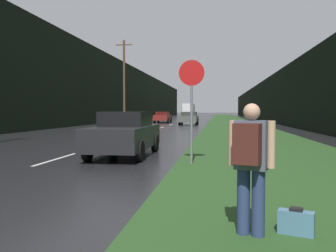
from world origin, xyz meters
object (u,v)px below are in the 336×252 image
at_px(stop_sign, 191,100).
at_px(car_oncoming, 163,117).
at_px(suitcase, 296,223).
at_px(delivery_truck, 189,110).
at_px(hitchhiker_with_backpack, 250,161).
at_px(car_passing_near, 125,134).
at_px(car_passing_far, 189,118).

relative_size(stop_sign, car_oncoming, 0.62).
height_order(suitcase, delivery_truck, delivery_truck).
height_order(stop_sign, hitchhiker_with_backpack, stop_sign).
distance_m(hitchhiker_with_backpack, car_passing_near, 8.20).
xyz_separation_m(suitcase, car_passing_near, (-4.08, 7.27, 0.59)).
bearing_deg(hitchhiker_with_backpack, car_passing_far, 115.46).
xyz_separation_m(hitchhiker_with_backpack, suitcase, (0.56, 0.13, -0.77)).
bearing_deg(hitchhiker_with_backpack, delivery_truck, 114.74).
distance_m(stop_sign, car_passing_near, 3.10).
bearing_deg(hitchhiker_with_backpack, car_passing_near, 135.05).
bearing_deg(car_passing_near, car_oncoming, -83.42).
relative_size(stop_sign, suitcase, 6.62).
relative_size(car_passing_near, car_passing_far, 1.03).
bearing_deg(stop_sign, car_passing_near, 145.24).
relative_size(stop_sign, car_passing_near, 0.69).
distance_m(car_passing_near, car_passing_far, 27.23).
height_order(stop_sign, suitcase, stop_sign).
distance_m(car_oncoming, delivery_truck, 42.21).
height_order(stop_sign, car_passing_near, stop_sign).
xyz_separation_m(hitchhiker_with_backpack, delivery_truck, (-7.37, 83.07, 0.81)).
bearing_deg(stop_sign, hitchhiker_with_backpack, -78.91).
bearing_deg(car_passing_far, stop_sign, 94.72).
bearing_deg(car_passing_far, delivery_truck, -85.45).
relative_size(stop_sign, car_passing_far, 0.71).
bearing_deg(car_passing_far, car_passing_near, 90.00).
bearing_deg(suitcase, hitchhiker_with_backpack, -147.16).
relative_size(car_passing_near, car_oncoming, 0.90).
distance_m(stop_sign, delivery_truck, 77.57).
height_order(car_passing_far, delivery_truck, delivery_truck).
bearing_deg(hitchhiker_with_backpack, car_oncoming, 119.89).
bearing_deg(car_oncoming, suitcase, -78.98).
bearing_deg(suitcase, stop_sign, 126.43).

